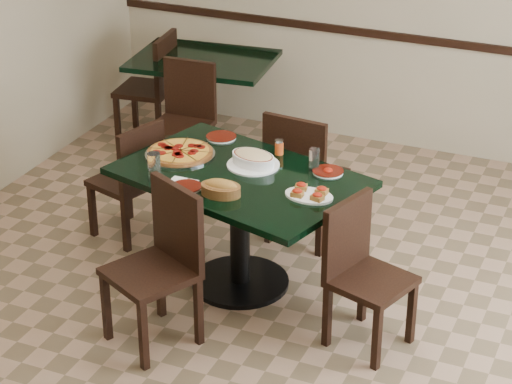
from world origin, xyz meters
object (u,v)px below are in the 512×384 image
at_px(chair_left, 133,176).
at_px(bread_basket, 221,188).
at_px(back_table, 203,86).
at_px(chair_near, 163,257).
at_px(back_chair_left, 154,82).
at_px(lasagna_casserole, 253,159).
at_px(pepperoni_pizza, 180,152).
at_px(bruschetta_platter, 309,193).
at_px(chair_right, 361,266).
at_px(main_table, 240,202).
at_px(chair_far, 301,171).
at_px(back_chair_near, 185,114).

xyz_separation_m(chair_left, bread_basket, (0.90, -0.54, 0.33)).
xyz_separation_m(back_table, bread_basket, (1.13, -2.06, 0.27)).
distance_m(chair_left, bread_basket, 1.10).
bearing_deg(chair_near, back_chair_left, 146.27).
distance_m(chair_near, lasagna_casserole, 0.88).
bearing_deg(chair_near, pepperoni_pizza, 136.76).
xyz_separation_m(back_chair_left, bruschetta_platter, (2.02, -1.87, 0.28)).
height_order(chair_right, back_chair_left, back_chair_left).
bearing_deg(bread_basket, back_table, 115.32).
bearing_deg(chair_near, bruschetta_platter, 67.75).
height_order(main_table, chair_right, chair_right).
xyz_separation_m(chair_far, back_chair_near, (-1.17, 0.63, -0.03)).
bearing_deg(bruschetta_platter, chair_near, -136.24).
relative_size(chair_left, back_chair_near, 0.94).
height_order(chair_far, chair_right, chair_far).
height_order(back_chair_left, lasagna_casserole, back_chair_left).
distance_m(back_chair_near, bread_basket, 1.89).
relative_size(main_table, chair_near, 1.74).
distance_m(chair_near, chair_right, 1.08).
bearing_deg(pepperoni_pizza, chair_left, 160.57).
xyz_separation_m(back_table, back_chair_near, (0.09, -0.51, -0.04)).
bearing_deg(chair_left, pepperoni_pizza, 87.32).
distance_m(back_table, chair_right, 2.83).
relative_size(chair_left, pepperoni_pizza, 1.92).
height_order(chair_far, bruschetta_platter, chair_far).
xyz_separation_m(chair_near, back_chair_near, (-0.86, 1.94, -0.03)).
bearing_deg(chair_near, lasagna_casserole, 103.48).
relative_size(lasagna_casserole, bruschetta_platter, 1.11).
relative_size(back_chair_near, back_chair_left, 0.98).
distance_m(back_chair_left, lasagna_casserole, 2.27).
xyz_separation_m(chair_left, back_chair_left, (-0.66, 1.50, 0.04)).
xyz_separation_m(back_table, lasagna_casserole, (1.14, -1.64, 0.27)).
relative_size(chair_right, chair_left, 1.03).
bearing_deg(chair_right, bruschetta_platter, 85.33).
bearing_deg(main_table, back_table, 137.49).
bearing_deg(bruschetta_platter, back_chair_left, 139.85).
relative_size(chair_far, bread_basket, 3.85).
distance_m(main_table, chair_near, 0.69).
xyz_separation_m(back_table, chair_left, (0.23, -1.52, -0.07)).
bearing_deg(back_chair_left, bread_basket, 30.50).
xyz_separation_m(back_chair_left, lasagna_casserole, (1.57, -1.62, 0.30)).
bearing_deg(chair_left, lasagna_casserole, 99.28).
relative_size(main_table, pepperoni_pizza, 3.71).
height_order(back_table, bread_basket, bread_basket).
distance_m(back_chair_near, pepperoni_pizza, 1.33).
height_order(chair_far, back_chair_left, chair_far).
height_order(back_chair_near, bruschetta_platter, back_chair_near).
relative_size(back_table, chair_near, 1.24).
relative_size(back_chair_left, bread_basket, 3.70).
bearing_deg(chair_right, chair_left, 91.01).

